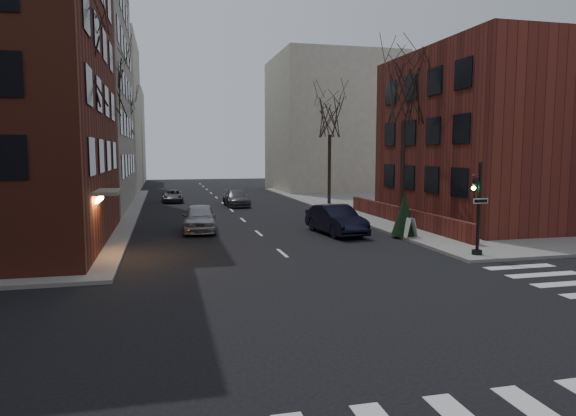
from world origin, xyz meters
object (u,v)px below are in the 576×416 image
object	(u,v)px
traffic_signal	(477,214)
tree_left_a	(75,62)
car_lane_silver	(200,218)
tree_left_c	(122,115)
sandwich_board	(411,228)
tree_right_b	(330,117)
evergreen_shrub	(404,215)
parked_sedan	(336,220)
car_lane_far	(173,196)
streetlamp_far	(131,156)
car_lane_gray	(236,198)
tree_right_a	(404,94)
tree_left_b	(105,86)
streetlamp_near	(111,158)

from	to	relation	value
traffic_signal	tree_left_a	distance (m)	18.66
car_lane_silver	tree_left_a	bearing A→B (deg)	-131.25
tree_left_a	tree_left_c	world-z (taller)	tree_left_a
tree_left_c	sandwich_board	bearing A→B (deg)	-58.39
tree_right_b	evergreen_shrub	xyz separation A→B (m)	(-1.50, -17.39, -6.33)
tree_right_b	parked_sedan	bearing A→B (deg)	-106.83
tree_left_c	car_lane_far	size ratio (longest dim) A/B	2.38
streetlamp_far	car_lane_gray	xyz separation A→B (m)	(9.02, -8.90, -3.56)
traffic_signal	car_lane_gray	bearing A→B (deg)	106.45
tree_left_c	tree_left_a	bearing A→B (deg)	-90.00
tree_right_a	evergreen_shrub	world-z (taller)	tree_right_a
car_lane_silver	car_lane_gray	bearing A→B (deg)	78.24
tree_left_b	car_lane_gray	xyz separation A→B (m)	(9.62, 7.10, -8.24)
streetlamp_far	evergreen_shrub	world-z (taller)	streetlamp_far
tree_left_c	streetlamp_far	bearing A→B (deg)	73.30
car_lane_silver	sandwich_board	world-z (taller)	car_lane_silver
tree_left_c	parked_sedan	world-z (taller)	tree_left_c
traffic_signal	tree_left_c	distance (m)	35.76
tree_left_c	streetlamp_near	world-z (taller)	tree_left_c
tree_right_a	tree_right_b	xyz separation A→B (m)	(0.00, 14.00, -0.44)
streetlamp_far	evergreen_shrub	xyz separation A→B (m)	(15.50, -27.39, -2.98)
car_lane_far	sandwich_board	world-z (taller)	sandwich_board
sandwich_board	streetlamp_near	bearing A→B (deg)	158.15
tree_right_b	sandwich_board	size ratio (longest dim) A/B	8.95
parked_sedan	tree_right_b	bearing A→B (deg)	65.95
tree_left_b	sandwich_board	world-z (taller)	tree_left_b
traffic_signal	tree_right_b	xyz separation A→B (m)	(0.86, 23.01, 5.68)
car_lane_gray	streetlamp_near	bearing A→B (deg)	-130.73
car_lane_gray	car_lane_far	world-z (taller)	car_lane_gray
streetlamp_far	car_lane_gray	bearing A→B (deg)	-44.61
car_lane_far	tree_right_a	bearing A→B (deg)	-55.78
tree_left_c	parked_sedan	xyz separation A→B (m)	(12.95, -23.36, -7.21)
car_lane_far	evergreen_shrub	size ratio (longest dim) A/B	1.84
tree_right_a	car_lane_gray	bearing A→B (deg)	117.86
sandwich_board	evergreen_shrub	xyz separation A→B (m)	(0.00, 0.77, 0.60)
streetlamp_far	car_lane_silver	bearing A→B (deg)	-77.54
tree_right_b	streetlamp_far	bearing A→B (deg)	149.53
tree_right_a	streetlamp_far	bearing A→B (deg)	125.31
car_lane_silver	evergreen_shrub	distance (m)	11.57
tree_right_a	streetlamp_far	distance (m)	29.65
evergreen_shrub	tree_right_b	bearing A→B (deg)	85.07
streetlamp_near	car_lane_gray	bearing A→B (deg)	50.92
parked_sedan	sandwich_board	size ratio (longest dim) A/B	4.83
tree_right_b	car_lane_far	xyz separation A→B (m)	(-13.22, 6.04, -7.02)
tree_left_b	evergreen_shrub	size ratio (longest dim) A/B	4.87
tree_right_a	parked_sedan	size ratio (longest dim) A/B	1.96
tree_right_a	streetlamp_near	size ratio (longest dim) A/B	1.55
streetlamp_near	car_lane_far	distance (m)	16.89
car_lane_far	tree_left_b	bearing A→B (deg)	-109.17
traffic_signal	sandwich_board	size ratio (longest dim) A/B	3.90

